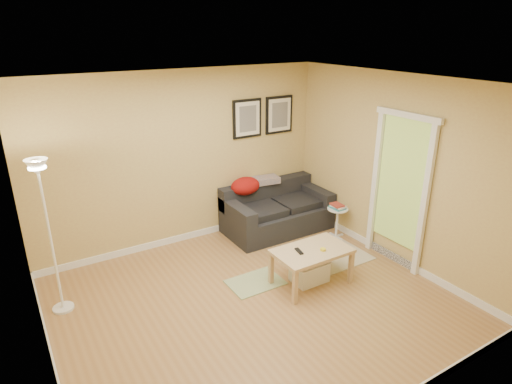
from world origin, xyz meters
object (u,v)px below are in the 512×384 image
at_px(floor_lamp, 51,243).
at_px(book_stack, 337,206).
at_px(sofa, 278,209).
at_px(side_table, 337,223).
at_px(coffee_table, 311,266).
at_px(storage_bin, 309,271).

bearing_deg(floor_lamp, book_stack, -3.59).
bearing_deg(sofa, side_table, -48.24).
height_order(coffee_table, book_stack, book_stack).
relative_size(coffee_table, side_table, 1.96).
distance_m(storage_bin, side_table, 1.40).
xyz_separation_m(coffee_table, floor_lamp, (-2.85, 1.09, 0.64)).
bearing_deg(floor_lamp, storage_bin, -20.01).
xyz_separation_m(storage_bin, book_stack, (1.15, 0.79, 0.39)).
bearing_deg(storage_bin, floor_lamp, 159.99).
distance_m(side_table, book_stack, 0.28).
bearing_deg(sofa, floor_lamp, -172.28).
relative_size(side_table, floor_lamp, 0.27).
bearing_deg(side_table, sofa, 131.76).
xyz_separation_m(storage_bin, side_table, (1.15, 0.78, 0.11)).
bearing_deg(sofa, coffee_table, -108.80).
distance_m(sofa, storage_bin, 1.60).
height_order(side_table, book_stack, book_stack).
xyz_separation_m(side_table, book_stack, (-0.01, 0.01, 0.28)).
relative_size(coffee_table, book_stack, 4.23).
relative_size(coffee_table, storage_bin, 2.11).
bearing_deg(side_table, book_stack, 128.67).
bearing_deg(sofa, book_stack, -48.21).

